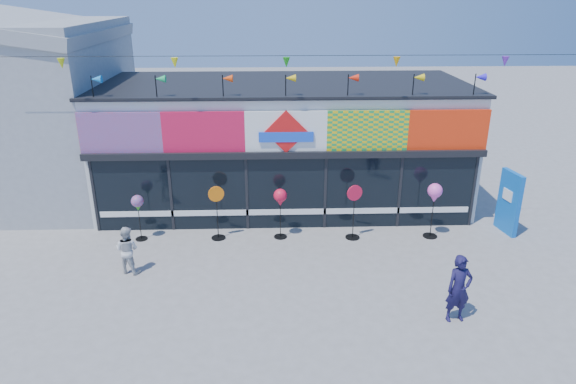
{
  "coord_description": "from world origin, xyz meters",
  "views": [
    {
      "loc": [
        -0.45,
        -11.17,
        6.91
      ],
      "look_at": [
        0.01,
        2.0,
        1.75
      ],
      "focal_mm": 32.0,
      "sensor_mm": 36.0,
      "label": 1
    }
  ],
  "objects_px": {
    "spinner_1": "(217,211)",
    "spinner_4": "(435,195)",
    "blue_sign": "(509,202)",
    "spinner_2": "(280,199)",
    "adult_man": "(459,289)",
    "spinner_3": "(354,211)",
    "spinner_0": "(138,204)",
    "child": "(127,250)"
  },
  "relations": [
    {
      "from": "blue_sign",
      "to": "spinner_2",
      "type": "bearing_deg",
      "value": 171.35
    },
    {
      "from": "spinner_2",
      "to": "spinner_4",
      "type": "bearing_deg",
      "value": -1.46
    },
    {
      "from": "spinner_1",
      "to": "spinner_2",
      "type": "bearing_deg",
      "value": 0.4
    },
    {
      "from": "spinner_0",
      "to": "child",
      "type": "relative_size",
      "value": 1.09
    },
    {
      "from": "spinner_1",
      "to": "spinner_2",
      "type": "xyz_separation_m",
      "value": [
        1.86,
        0.01,
        0.36
      ]
    },
    {
      "from": "spinner_1",
      "to": "spinner_4",
      "type": "relative_size",
      "value": 0.98
    },
    {
      "from": "spinner_2",
      "to": "adult_man",
      "type": "xyz_separation_m",
      "value": [
        3.85,
        -4.31,
        -0.44
      ]
    },
    {
      "from": "blue_sign",
      "to": "adult_man",
      "type": "xyz_separation_m",
      "value": [
        -3.08,
        -4.47,
        -0.17
      ]
    },
    {
      "from": "spinner_1",
      "to": "spinner_3",
      "type": "height_order",
      "value": "spinner_3"
    },
    {
      "from": "spinner_3",
      "to": "child",
      "type": "relative_size",
      "value": 1.3
    },
    {
      "from": "spinner_4",
      "to": "adult_man",
      "type": "bearing_deg",
      "value": -99.12
    },
    {
      "from": "spinner_0",
      "to": "spinner_3",
      "type": "distance_m",
      "value": 6.33
    },
    {
      "from": "spinner_4",
      "to": "child",
      "type": "relative_size",
      "value": 1.31
    },
    {
      "from": "spinner_3",
      "to": "adult_man",
      "type": "xyz_separation_m",
      "value": [
        1.68,
        -4.19,
        -0.09
      ]
    },
    {
      "from": "spinner_4",
      "to": "adult_man",
      "type": "distance_m",
      "value": 4.28
    },
    {
      "from": "spinner_0",
      "to": "child",
      "type": "distance_m",
      "value": 1.98
    },
    {
      "from": "spinner_1",
      "to": "spinner_2",
      "type": "height_order",
      "value": "spinner_1"
    },
    {
      "from": "blue_sign",
      "to": "spinner_4",
      "type": "xyz_separation_m",
      "value": [
        -2.4,
        -0.28,
        0.39
      ]
    },
    {
      "from": "blue_sign",
      "to": "spinner_1",
      "type": "xyz_separation_m",
      "value": [
        -8.79,
        -0.18,
        -0.09
      ]
    },
    {
      "from": "spinner_3",
      "to": "blue_sign",
      "type": "bearing_deg",
      "value": 3.4
    },
    {
      "from": "spinner_0",
      "to": "spinner_2",
      "type": "relative_size",
      "value": 0.91
    },
    {
      "from": "spinner_0",
      "to": "blue_sign",
      "type": "bearing_deg",
      "value": 0.82
    },
    {
      "from": "spinner_2",
      "to": "adult_man",
      "type": "relative_size",
      "value": 0.97
    },
    {
      "from": "spinner_3",
      "to": "child",
      "type": "height_order",
      "value": "spinner_3"
    },
    {
      "from": "spinner_2",
      "to": "spinner_4",
      "type": "height_order",
      "value": "spinner_4"
    },
    {
      "from": "spinner_4",
      "to": "spinner_3",
      "type": "bearing_deg",
      "value": -179.89
    },
    {
      "from": "spinner_3",
      "to": "adult_man",
      "type": "bearing_deg",
      "value": -68.08
    },
    {
      "from": "blue_sign",
      "to": "adult_man",
      "type": "bearing_deg",
      "value": -134.53
    },
    {
      "from": "spinner_0",
      "to": "spinner_2",
      "type": "xyz_separation_m",
      "value": [
        4.16,
        -0.0,
        0.11
      ]
    },
    {
      "from": "spinner_0",
      "to": "spinner_3",
      "type": "xyz_separation_m",
      "value": [
        6.32,
        -0.12,
        -0.24
      ]
    },
    {
      "from": "spinner_1",
      "to": "blue_sign",
      "type": "bearing_deg",
      "value": 1.15
    },
    {
      "from": "spinner_4",
      "to": "child",
      "type": "xyz_separation_m",
      "value": [
        -8.55,
        -1.8,
        -0.71
      ]
    },
    {
      "from": "spinner_3",
      "to": "adult_man",
      "type": "relative_size",
      "value": 1.06
    },
    {
      "from": "spinner_0",
      "to": "spinner_3",
      "type": "bearing_deg",
      "value": -1.12
    },
    {
      "from": "adult_man",
      "to": "spinner_2",
      "type": "bearing_deg",
      "value": 124.08
    },
    {
      "from": "spinner_4",
      "to": "adult_man",
      "type": "xyz_separation_m",
      "value": [
        -0.67,
        -4.19,
        -0.57
      ]
    },
    {
      "from": "adult_man",
      "to": "child",
      "type": "bearing_deg",
      "value": 155.41
    },
    {
      "from": "spinner_1",
      "to": "spinner_3",
      "type": "distance_m",
      "value": 4.03
    },
    {
      "from": "spinner_0",
      "to": "spinner_4",
      "type": "height_order",
      "value": "spinner_4"
    },
    {
      "from": "spinner_2",
      "to": "child",
      "type": "bearing_deg",
      "value": -154.56
    },
    {
      "from": "adult_man",
      "to": "child",
      "type": "height_order",
      "value": "adult_man"
    },
    {
      "from": "adult_man",
      "to": "child",
      "type": "distance_m",
      "value": 8.23
    }
  ]
}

